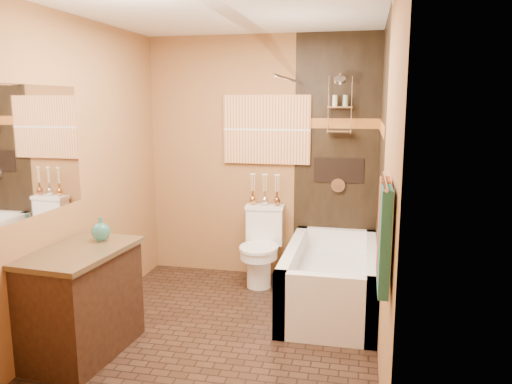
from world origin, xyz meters
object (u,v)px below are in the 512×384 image
(vanity, at_px, (82,302))
(bathtub, at_px, (331,284))
(toilet, at_px, (261,246))
(sunset_painting, at_px, (267,130))

(vanity, bearing_deg, bathtub, 39.87)
(bathtub, distance_m, toilet, 0.89)
(sunset_painting, distance_m, toilet, 1.19)
(sunset_painting, distance_m, vanity, 2.48)
(sunset_painting, height_order, vanity, sunset_painting)
(bathtub, height_order, vanity, vanity)
(sunset_painting, bearing_deg, vanity, -116.72)
(bathtub, xyz_separation_m, vanity, (-1.72, -1.23, 0.18))
(bathtub, height_order, toilet, toilet)
(toilet, bearing_deg, vanity, -123.52)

